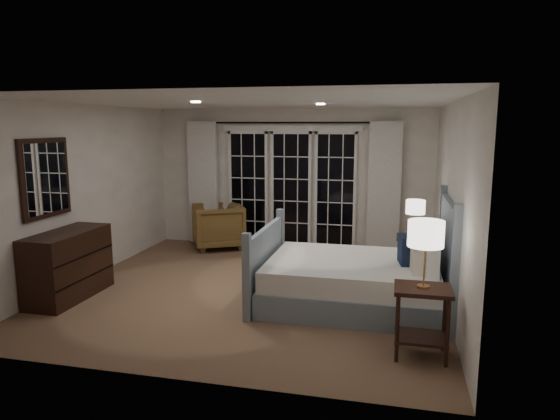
% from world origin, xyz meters
% --- Properties ---
extents(floor, '(5.00, 5.00, 0.00)m').
position_xyz_m(floor, '(0.00, 0.00, 0.00)').
color(floor, brown).
rests_on(floor, ground).
extents(ceiling, '(5.00, 5.00, 0.00)m').
position_xyz_m(ceiling, '(0.00, 0.00, 2.50)').
color(ceiling, silver).
rests_on(ceiling, wall_back).
extents(wall_left, '(0.02, 5.00, 2.50)m').
position_xyz_m(wall_left, '(-2.50, 0.00, 1.25)').
color(wall_left, white).
rests_on(wall_left, floor).
extents(wall_right, '(0.02, 5.00, 2.50)m').
position_xyz_m(wall_right, '(2.50, 0.00, 1.25)').
color(wall_right, white).
rests_on(wall_right, floor).
extents(wall_back, '(5.00, 0.02, 2.50)m').
position_xyz_m(wall_back, '(0.00, 2.50, 1.25)').
color(wall_back, white).
rests_on(wall_back, floor).
extents(wall_front, '(5.00, 0.02, 2.50)m').
position_xyz_m(wall_front, '(0.00, -2.50, 1.25)').
color(wall_front, white).
rests_on(wall_front, floor).
extents(french_doors, '(2.50, 0.04, 2.20)m').
position_xyz_m(french_doors, '(0.00, 2.46, 1.09)').
color(french_doors, black).
rests_on(french_doors, wall_back).
extents(curtain_rod, '(3.50, 0.03, 0.03)m').
position_xyz_m(curtain_rod, '(0.00, 2.40, 2.25)').
color(curtain_rod, black).
rests_on(curtain_rod, wall_back).
extents(curtain_left, '(0.55, 0.10, 2.25)m').
position_xyz_m(curtain_left, '(-1.65, 2.38, 1.15)').
color(curtain_left, white).
rests_on(curtain_left, curtain_rod).
extents(curtain_right, '(0.55, 0.10, 2.25)m').
position_xyz_m(curtain_right, '(1.65, 2.38, 1.15)').
color(curtain_right, white).
rests_on(curtain_right, curtain_rod).
extents(downlight_a, '(0.12, 0.12, 0.01)m').
position_xyz_m(downlight_a, '(0.80, 0.60, 2.49)').
color(downlight_a, white).
rests_on(downlight_a, ceiling).
extents(downlight_b, '(0.12, 0.12, 0.01)m').
position_xyz_m(downlight_b, '(-0.60, -0.40, 2.49)').
color(downlight_b, white).
rests_on(downlight_b, ceiling).
extents(bed, '(2.28, 1.64, 1.33)m').
position_xyz_m(bed, '(1.41, -0.26, 0.33)').
color(bed, slate).
rests_on(bed, floor).
extents(nightstand_left, '(0.54, 0.43, 0.69)m').
position_xyz_m(nightstand_left, '(2.13, -1.55, 0.46)').
color(nightstand_left, black).
rests_on(nightstand_left, floor).
extents(nightstand_right, '(0.49, 0.39, 0.63)m').
position_xyz_m(nightstand_right, '(2.12, 0.98, 0.42)').
color(nightstand_right, black).
rests_on(nightstand_right, floor).
extents(lamp_left, '(0.33, 0.33, 0.64)m').
position_xyz_m(lamp_left, '(2.13, -1.55, 1.21)').
color(lamp_left, '#BB834A').
rests_on(lamp_left, nightstand_left).
extents(lamp_right, '(0.27, 0.27, 0.53)m').
position_xyz_m(lamp_right, '(2.12, 0.98, 1.05)').
color(lamp_right, '#BB834A').
rests_on(lamp_right, nightstand_right).
extents(armchair, '(1.18, 1.17, 0.80)m').
position_xyz_m(armchair, '(-1.28, 2.10, 0.40)').
color(armchair, brown).
rests_on(armchair, floor).
extents(dresser, '(0.52, 1.23, 0.87)m').
position_xyz_m(dresser, '(-2.23, -0.85, 0.44)').
color(dresser, black).
rests_on(dresser, floor).
extents(mirror, '(0.05, 0.85, 1.00)m').
position_xyz_m(mirror, '(-2.47, -0.85, 1.55)').
color(mirror, black).
rests_on(mirror, wall_left).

